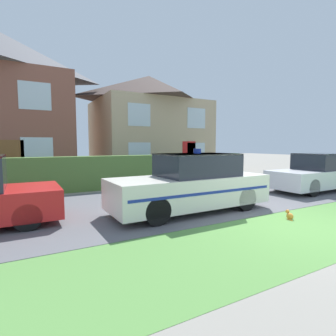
# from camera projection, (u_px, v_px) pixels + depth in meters

# --- Properties ---
(ground_plane) EXTENTS (80.00, 80.00, 0.00)m
(ground_plane) POSITION_uv_depth(u_px,v_px,m) (298.00, 226.00, 6.06)
(ground_plane) COLOR gray
(road_strip) EXTENTS (28.00, 5.44, 0.01)m
(road_strip) POSITION_uv_depth(u_px,v_px,m) (202.00, 197.00, 9.31)
(road_strip) COLOR #5B5B60
(road_strip) RESTS_ON ground
(lawn_verge) EXTENTS (28.00, 2.54, 0.01)m
(lawn_verge) POSITION_uv_depth(u_px,v_px,m) (308.00, 229.00, 5.83)
(lawn_verge) COLOR #568C42
(lawn_verge) RESTS_ON ground
(garden_hedge) EXTENTS (12.64, 0.63, 1.41)m
(garden_hedge) POSITION_uv_depth(u_px,v_px,m) (129.00, 171.00, 11.58)
(garden_hedge) COLOR #4C7233
(garden_hedge) RESTS_ON ground
(police_car) EXTENTS (4.57, 1.69, 1.75)m
(police_car) POSITION_uv_depth(u_px,v_px,m) (192.00, 184.00, 7.32)
(police_car) COLOR black
(police_car) RESTS_ON road_strip
(cat) EXTENTS (0.18, 0.27, 0.24)m
(cat) POSITION_uv_depth(u_px,v_px,m) (289.00, 215.00, 6.58)
(cat) COLOR orange
(cat) RESTS_ON ground
(neighbour_car_near) EXTENTS (4.23, 1.67, 1.52)m
(neighbour_car_near) POSITION_uv_depth(u_px,v_px,m) (317.00, 174.00, 10.67)
(neighbour_car_near) COLOR black
(neighbour_car_near) RESTS_ON road_strip
(house_right) EXTENTS (7.66, 6.25, 6.72)m
(house_right) POSITION_uv_depth(u_px,v_px,m) (149.00, 123.00, 18.72)
(house_right) COLOR tan
(house_right) RESTS_ON ground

